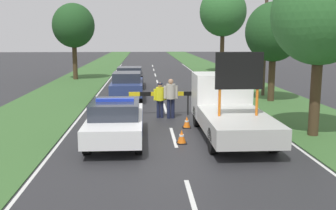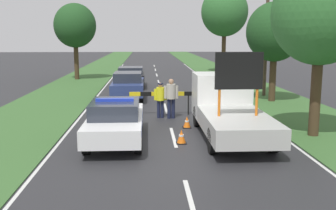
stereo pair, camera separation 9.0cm
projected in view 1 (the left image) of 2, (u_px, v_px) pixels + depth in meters
The scene contains 19 objects.
ground_plane at pixel (175, 142), 13.86m from camera, with size 160.00×160.00×0.00m, color #28282B.
lane_markings at pixel (162, 97), 23.91m from camera, with size 8.18×57.67×0.01m.
grass_verge_left at pixel (81, 80), 33.14m from camera, with size 4.44×120.00×0.03m.
grass_verge_right at pixel (230, 79), 33.90m from camera, with size 4.44×120.00×0.03m.
police_car at pixel (116, 120), 13.77m from camera, with size 1.87×4.93×1.57m.
work_truck at pixel (227, 107), 14.82m from camera, with size 2.19×6.01×3.17m.
road_barrier at pixel (162, 96), 18.42m from camera, with size 3.09×0.08×1.10m.
police_officer at pixel (160, 97), 17.77m from camera, with size 0.58×0.37×1.61m.
pedestrian_civilian at pixel (171, 95), 17.66m from camera, with size 0.64×0.41×1.80m.
traffic_cone_near_police at pixel (182, 137), 13.61m from camera, with size 0.35×0.35×0.50m.
traffic_cone_centre_front at pixel (187, 122), 15.94m from camera, with size 0.34×0.34×0.48m.
traffic_cone_near_truck at pixel (127, 106), 19.56m from camera, with size 0.35×0.35×0.49m.
queued_car_hatch_blue at pixel (127, 85), 23.25m from camera, with size 1.81×4.51×1.58m.
queued_car_sedan_black at pixel (130, 76), 28.65m from camera, with size 1.95×4.22×1.47m.
roadside_tree_near_left at pixel (274, 32), 21.80m from camera, with size 3.14×3.14×5.57m.
roadside_tree_near_right at pixel (73, 26), 32.91m from camera, with size 3.51×3.51×6.40m.
roadside_tree_mid_left at pixel (321, 15), 13.93m from camera, with size 3.47×3.47×6.29m.
roadside_tree_mid_right at pixel (223, 12), 38.82m from camera, with size 4.62×4.62×8.48m.
utility_pole at pixel (265, 35), 23.90m from camera, with size 1.20×0.20×7.29m.
Camera 1 is at (-1.06, -13.39, 3.68)m, focal length 42.00 mm.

